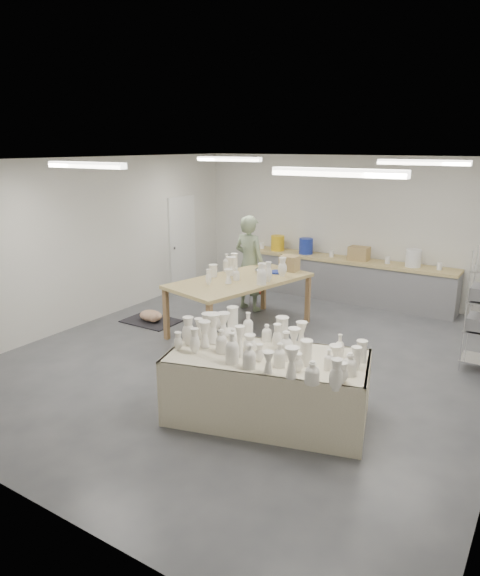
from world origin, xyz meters
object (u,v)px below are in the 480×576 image
Objects in this scene: drying_table at (266,383)px; red_stool at (256,292)px; potter at (249,263)px; work_table at (246,278)px.

drying_table is 6.93× the size of red_stool.
work_table is at bearing 126.48° from potter.
potter is (-0.55, 1.02, 0.01)m from work_table.
drying_table is 4.53m from red_stool.
work_table is 7.50× the size of red_stool.
red_stool is (0.00, 0.27, -0.66)m from potter.
red_stool is at bearing -81.84° from potter.
drying_table reaches higher than red_stool.
potter is at bearing 132.10° from work_table.
work_table is (-1.85, 2.55, 0.48)m from drying_table.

